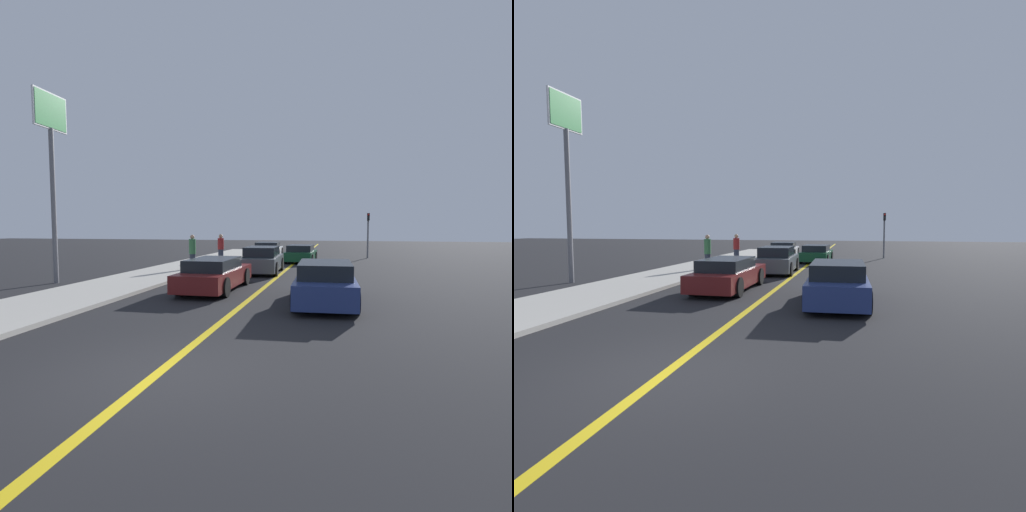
# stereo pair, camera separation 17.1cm
# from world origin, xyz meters

# --- Properties ---
(ground_plane) EXTENTS (120.00, 120.00, 0.00)m
(ground_plane) POSITION_xyz_m (0.00, 0.00, 0.00)
(ground_plane) COLOR black
(road_center_line) EXTENTS (0.20, 60.00, 0.01)m
(road_center_line) POSITION_xyz_m (0.00, 18.00, 0.00)
(road_center_line) COLOR gold
(road_center_line) RESTS_ON ground_plane
(sidewalk_left) EXTENTS (3.38, 32.33, 0.13)m
(sidewalk_left) POSITION_xyz_m (-5.82, 16.17, 0.06)
(sidewalk_left) COLOR #ADA89E
(sidewalk_left) RESTS_ON ground_plane
(car_near_right_lane) EXTENTS (2.03, 4.61, 1.32)m
(car_near_right_lane) POSITION_xyz_m (2.47, 6.72, 0.65)
(car_near_right_lane) COLOR navy
(car_near_right_lane) RESTS_ON ground_plane
(car_ahead_center) EXTENTS (1.87, 4.80, 1.22)m
(car_ahead_center) POSITION_xyz_m (-1.71, 8.52, 0.61)
(car_ahead_center) COLOR maroon
(car_ahead_center) RESTS_ON ground_plane
(car_far_distant) EXTENTS (2.02, 4.29, 1.36)m
(car_far_distant) POSITION_xyz_m (-1.01, 14.30, 0.66)
(car_far_distant) COLOR #4C5156
(car_far_distant) RESTS_ON ground_plane
(car_parked_left_lot) EXTENTS (2.04, 4.06, 1.15)m
(car_parked_left_lot) POSITION_xyz_m (0.32, 20.86, 0.57)
(car_parked_left_lot) COLOR #144728
(car_parked_left_lot) RESTS_ON ground_plane
(car_oncoming_far) EXTENTS (2.16, 4.15, 1.17)m
(car_oncoming_far) POSITION_xyz_m (-2.55, 24.47, 0.59)
(car_oncoming_far) COLOR silver
(car_oncoming_far) RESTS_ON ground_plane
(pedestrian_near_curb) EXTENTS (0.36, 0.36, 1.83)m
(pedestrian_near_curb) POSITION_xyz_m (-4.85, 14.37, 1.05)
(pedestrian_near_curb) COLOR #282D3D
(pedestrian_near_curb) RESTS_ON sidewalk_left
(pedestrian_mid_group) EXTENTS (0.41, 0.41, 1.75)m
(pedestrian_mid_group) POSITION_xyz_m (-4.84, 19.50, 1.00)
(pedestrian_mid_group) COLOR #282D3D
(pedestrian_mid_group) RESTS_ON sidewalk_left
(traffic_light) EXTENTS (0.18, 0.40, 3.37)m
(traffic_light) POSITION_xyz_m (4.92, 25.18, 2.11)
(traffic_light) COLOR slate
(traffic_light) RESTS_ON ground_plane
(roadside_sign) EXTENTS (0.20, 1.91, 7.89)m
(roadside_sign) POSITION_xyz_m (-8.88, 8.90, 5.87)
(roadside_sign) COLOR slate
(roadside_sign) RESTS_ON ground_plane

